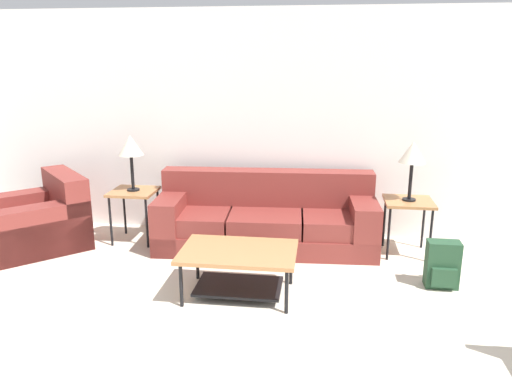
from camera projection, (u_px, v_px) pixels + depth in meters
wall_back at (277, 125)px, 5.78m from camera, size 8.79×0.06×2.60m
couch at (266, 220)px, 5.56m from camera, size 2.44×0.97×0.82m
armchair at (39, 222)px, 5.57m from camera, size 1.37×1.37×0.80m
coffee_table at (239, 262)px, 4.40m from camera, size 1.01×0.68×0.43m
side_table_left at (134, 196)px, 5.67m from camera, size 0.50×0.48×0.60m
side_table_right at (408, 206)px, 5.28m from camera, size 0.50×0.48×0.60m
table_lamp_left at (131, 147)px, 5.52m from camera, size 0.28×0.28×0.63m
table_lamp_right at (413, 154)px, 5.13m from camera, size 0.28×0.28×0.63m
backpack at (442, 265)px, 4.58m from camera, size 0.29×0.24×0.44m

